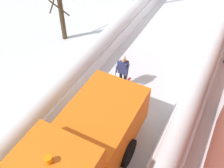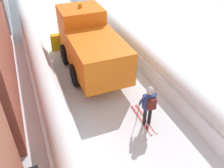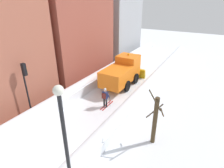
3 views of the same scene
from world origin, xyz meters
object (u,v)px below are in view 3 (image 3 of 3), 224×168
(street_lamp, at_px, (65,135))
(bare_tree_near, at_px, (155,120))
(skier, at_px, (105,97))
(traffic_light_pole, at_px, (26,81))
(plow_truck, at_px, (122,72))

(street_lamp, relative_size, bare_tree_near, 1.53)
(skier, relative_size, traffic_light_pole, 0.41)
(plow_truck, relative_size, street_lamp, 1.02)
(traffic_light_pole, bearing_deg, bare_tree_near, 12.46)
(skier, bearing_deg, plow_truck, 99.58)
(street_lamp, height_order, bare_tree_near, street_lamp)
(street_lamp, bearing_deg, plow_truck, 106.30)
(traffic_light_pole, bearing_deg, plow_truck, 69.35)
(plow_truck, bearing_deg, bare_tree_near, -50.05)
(plow_truck, distance_m, traffic_light_pole, 9.62)
(traffic_light_pole, relative_size, street_lamp, 0.76)
(plow_truck, bearing_deg, traffic_light_pole, -110.65)
(skier, xyz_separation_m, bare_tree_near, (4.94, -2.09, 0.75))
(plow_truck, height_order, traffic_light_pole, traffic_light_pole)
(skier, xyz_separation_m, traffic_light_pole, (-4.15, -4.09, 2.13))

